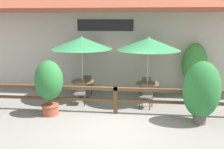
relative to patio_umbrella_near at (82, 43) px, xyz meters
name	(u,v)px	position (x,y,z in m)	size (l,w,h in m)	color
ground_plane	(112,125)	(1.52, -2.61, -2.32)	(60.00, 60.00, 0.00)	gray
building_facade	(122,44)	(1.51, 1.50, -0.16)	(14.28, 1.49, 4.23)	#BCB7A8
patio_railing	(116,94)	(1.52, -1.56, -1.63)	(10.40, 0.14, 0.95)	brown
patio_umbrella_near	(82,43)	(0.00, 0.00, 0.00)	(2.47, 2.47, 2.60)	#B7B2A8
dining_table_near	(83,84)	(0.00, 0.00, -1.72)	(0.93, 0.93, 0.76)	brown
chair_near_streetside	(80,92)	(0.04, -0.70, -1.84)	(0.46, 0.46, 0.86)	#514C47
chair_near_wallside	(87,83)	(0.05, 0.70, -1.84)	(0.44, 0.44, 0.86)	#514C47
patio_umbrella_middle	(149,44)	(2.66, -0.06, 0.00)	(2.47, 2.47, 2.60)	#B7B2A8
dining_table_middle	(147,87)	(2.66, -0.06, -1.72)	(0.93, 0.93, 0.76)	brown
chair_middle_streetside	(147,95)	(2.61, -0.82, -1.84)	(0.51, 0.51, 0.86)	#514C47
chair_middle_wallside	(146,85)	(2.61, 0.70, -1.84)	(0.50, 0.50, 0.86)	#514C47
potted_plant_broad_leaf	(202,91)	(4.26, -2.13, -1.24)	(1.16, 1.04, 2.01)	#564C47
potted_plant_small_flowering	(49,83)	(-0.72, -1.93, -1.19)	(0.97, 0.87, 1.92)	#9E4C33
potted_plant_tall_tropical	(194,65)	(4.66, 0.94, -0.98)	(1.03, 0.93, 2.29)	brown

